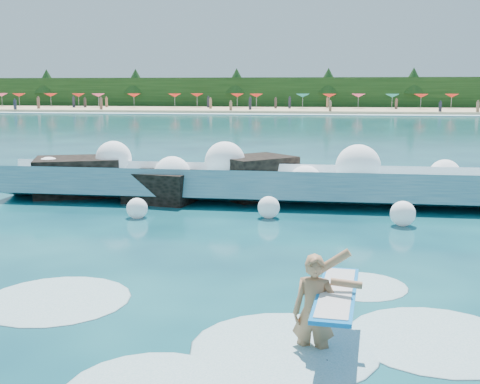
{
  "coord_description": "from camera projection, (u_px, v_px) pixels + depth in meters",
  "views": [
    {
      "loc": [
        3.41,
        -10.44,
        3.39
      ],
      "look_at": [
        1.5,
        2.0,
        1.2
      ],
      "focal_mm": 45.0,
      "sensor_mm": 36.0,
      "label": 1
    }
  ],
  "objects": [
    {
      "name": "ground",
      "position": [
        145.0,
        271.0,
        11.26
      ],
      "size": [
        200.0,
        200.0,
        0.0
      ],
      "primitive_type": "plane",
      "color": "#072A3C",
      "rests_on": "ground"
    },
    {
      "name": "beach",
      "position": [
        309.0,
        110.0,
        87.19
      ],
      "size": [
        140.0,
        20.0,
        0.4
      ],
      "primitive_type": "cube",
      "color": "tan",
      "rests_on": "ground"
    },
    {
      "name": "surfer_with_board",
      "position": [
        319.0,
        309.0,
        7.75
      ],
      "size": [
        0.91,
        2.78,
        1.55
      ],
      "color": "#A6744D",
      "rests_on": "ground"
    },
    {
      "name": "beachgoers",
      "position": [
        333.0,
        104.0,
        85.08
      ],
      "size": [
        107.61,
        12.78,
        1.92
      ],
      "color": "#3F332D",
      "rests_on": "ground"
    },
    {
      "name": "treeline",
      "position": [
        312.0,
        93.0,
        96.53
      ],
      "size": [
        140.0,
        4.0,
        5.0
      ],
      "primitive_type": "cube",
      "color": "black",
      "rests_on": "ground"
    },
    {
      "name": "breaking_wave",
      "position": [
        265.0,
        185.0,
        18.17
      ],
      "size": [
        16.12,
        2.59,
        1.39
      ],
      "color": "teal",
      "rests_on": "ground"
    },
    {
      "name": "wave_spray",
      "position": [
        271.0,
        171.0,
        18.04
      ],
      "size": [
        15.11,
        4.28,
        1.79
      ],
      "color": "white",
      "rests_on": "ground"
    },
    {
      "name": "surf_foam",
      "position": [
        263.0,
        335.0,
        8.34
      ],
      "size": [
        9.29,
        5.91,
        0.13
      ],
      "color": "silver",
      "rests_on": "ground"
    },
    {
      "name": "beach_umbrellas",
      "position": [
        310.0,
        96.0,
        88.14
      ],
      "size": [
        111.63,
        6.23,
        0.5
      ],
      "color": "red",
      "rests_on": "ground"
    },
    {
      "name": "wet_band",
      "position": [
        306.0,
        114.0,
        76.5
      ],
      "size": [
        140.0,
        5.0,
        0.08
      ],
      "primitive_type": "cube",
      "color": "silver",
      "rests_on": "ground"
    },
    {
      "name": "rock_cluster",
      "position": [
        157.0,
        182.0,
        18.85
      ],
      "size": [
        8.63,
        3.49,
        1.51
      ],
      "color": "black",
      "rests_on": "ground"
    }
  ]
}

